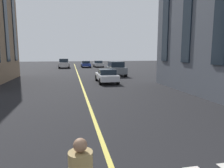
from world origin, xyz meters
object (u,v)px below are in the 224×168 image
(car_blue_far, at_px, (86,64))
(car_silver_trailing, at_px, (64,63))
(car_grey_mid, at_px, (116,68))
(car_silver_near, at_px, (98,64))
(car_white_parked_b, at_px, (107,76))

(car_blue_far, height_order, car_silver_trailing, car_silver_trailing)
(car_grey_mid, distance_m, car_blue_far, 17.84)
(car_silver_near, distance_m, car_grey_mid, 18.13)
(car_white_parked_b, relative_size, car_blue_far, 1.00)
(car_white_parked_b, distance_m, car_blue_far, 23.79)
(car_silver_near, height_order, car_grey_mid, car_grey_mid)
(car_blue_far, xyz_separation_m, car_silver_trailing, (-1.07, 4.48, 0.27))
(car_white_parked_b, bearing_deg, car_grey_mid, -20.59)
(car_silver_near, relative_size, car_silver_trailing, 0.94)
(car_blue_far, relative_size, car_silver_trailing, 0.94)
(car_silver_trailing, bearing_deg, car_grey_mid, -156.50)
(car_grey_mid, relative_size, car_white_parked_b, 1.07)
(car_grey_mid, xyz_separation_m, car_silver_trailing, (16.56, 7.20, 0.00))
(car_silver_near, height_order, car_white_parked_b, same)
(car_grey_mid, bearing_deg, car_blue_far, 8.76)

